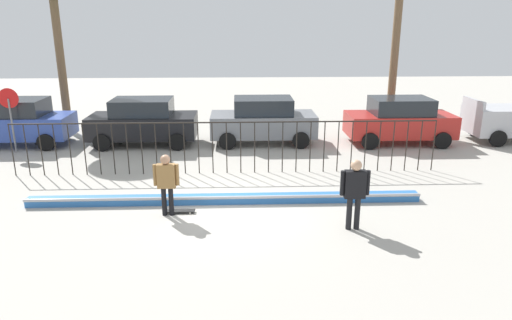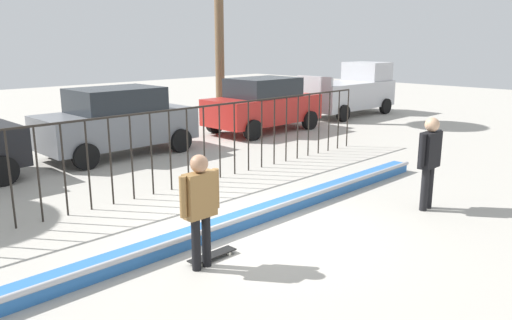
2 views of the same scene
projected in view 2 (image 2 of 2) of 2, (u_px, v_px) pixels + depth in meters
The scene contains 9 objects.
ground_plane at pixel (256, 233), 8.39m from camera, with size 60.00×60.00×0.00m, color #ADA89E.
bowl_coping_ledge at pixel (240, 220), 8.64m from camera, with size 11.00×0.40×0.27m.
perimeter_fence at pixel (151, 144), 10.26m from camera, with size 14.04×0.04×1.76m.
skateboarder at pixel (200, 201), 6.87m from camera, with size 0.67×0.25×1.66m.
skateboard at pixel (212, 255), 7.37m from camera, with size 0.80×0.20×0.07m.
camera_operator at pixel (430, 155), 9.33m from camera, with size 0.72×0.27×1.78m.
parked_car_gray at pixel (117, 121), 13.96m from camera, with size 4.30×2.12×1.90m.
parked_car_red at pixel (263, 104), 17.67m from camera, with size 4.30×2.12×1.90m.
pickup_truck at pixel (351, 91), 21.68m from camera, with size 4.70×2.12×2.24m.
Camera 2 is at (-5.56, -5.57, 3.15)m, focal length 34.88 mm.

